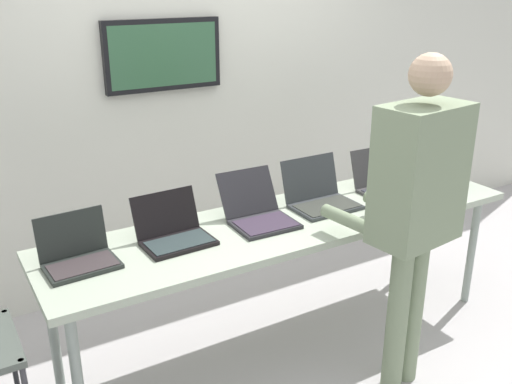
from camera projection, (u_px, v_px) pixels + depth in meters
ground at (287, 342)px, 3.50m from camera, size 8.00×8.00×0.04m
back_wall at (199, 101)px, 3.95m from camera, size 8.00×0.11×2.51m
workbench at (289, 228)px, 3.23m from camera, size 2.77×0.70×0.79m
equipment_box at (430, 156)px, 3.78m from camera, size 0.33×0.38×0.32m
laptop_station_0 at (78, 254)px, 2.69m from camera, size 0.34×0.28×0.23m
laptop_station_1 at (174, 231)px, 2.92m from camera, size 0.36×0.32×0.23m
laptop_station_2 at (258, 212)px, 3.16m from camera, size 0.34×0.41×0.25m
laptop_station_3 at (320, 196)px, 3.38m from camera, size 0.38×0.34×0.26m
laptop_station_4 at (385, 182)px, 3.62m from camera, size 0.37×0.33×0.25m
person at (416, 198)px, 2.76m from camera, size 0.49×0.63×1.75m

